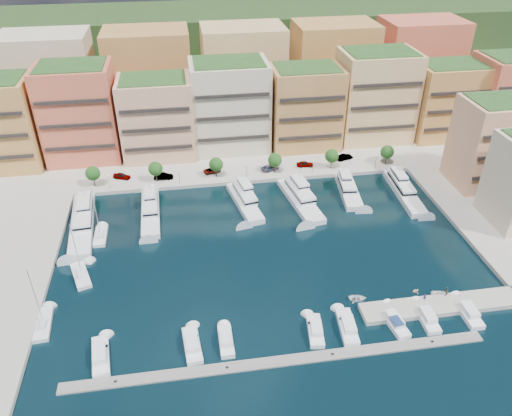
{
  "coord_description": "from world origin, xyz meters",
  "views": [
    {
      "loc": [
        -15.8,
        -85.02,
        66.97
      ],
      "look_at": [
        -1.09,
        8.62,
        6.0
      ],
      "focal_mm": 35.0,
      "sensor_mm": 36.0,
      "label": 1
    }
  ],
  "objects_px": {
    "tree_1": "(155,169)",
    "cruiser_0": "(101,356)",
    "cruiser_5": "(315,331)",
    "car_3": "(270,168)",
    "lamppost_4": "(376,160)",
    "cruiser_6": "(347,327)",
    "cruiser_3": "(226,341)",
    "person_1": "(446,291)",
    "lamppost_3": "(313,164)",
    "sailboat_1": "(81,276)",
    "yacht_1": "(150,210)",
    "car_2": "(212,170)",
    "cruiser_9": "(468,312)",
    "lamppost_1": "(179,174)",
    "sailboat_2": "(101,237)",
    "tender_0": "(358,298)",
    "lamppost_0": "(108,180)",
    "car_5": "(345,157)",
    "person_0": "(425,297)",
    "tree_3": "(275,160)",
    "yacht_6": "(403,189)",
    "car_4": "(305,164)",
    "lamppost_2": "(247,169)",
    "tender_2": "(441,294)",
    "tree_2": "(216,164)",
    "car_1": "(163,176)",
    "car_0": "(122,176)",
    "yacht_0": "(82,220)",
    "tree_5": "(387,152)",
    "yacht_5": "(348,189)",
    "tender_1": "(416,291)",
    "yacht_3": "(244,199)",
    "tree_0": "(93,173)",
    "cruiser_7": "(393,321)",
    "cruiser_8": "(426,317)",
    "yacht_4": "(300,198)",
    "cruiser_2": "(192,345)",
    "tree_4": "(332,156)"
  },
  "relations": [
    {
      "from": "cruiser_9",
      "to": "person_0",
      "type": "relative_size",
      "value": 5.43
    },
    {
      "from": "tree_3",
      "to": "tree_5",
      "type": "height_order",
      "value": "same"
    },
    {
      "from": "tree_0",
      "to": "car_4",
      "type": "relative_size",
      "value": 1.21
    },
    {
      "from": "tender_0",
      "to": "person_0",
      "type": "xyz_separation_m",
      "value": [
        12.09,
        -3.02,
        1.4
      ]
    },
    {
      "from": "tree_1",
      "to": "cruiser_2",
      "type": "relative_size",
      "value": 0.68
    },
    {
      "from": "lamppost_3",
      "to": "cruiser_2",
      "type": "relative_size",
      "value": 0.5
    },
    {
      "from": "lamppost_4",
      "to": "cruiser_6",
      "type": "distance_m",
      "value": 61.51
    },
    {
      "from": "car_3",
      "to": "tree_3",
      "type": "bearing_deg",
      "value": -166.6
    },
    {
      "from": "yacht_1",
      "to": "tender_0",
      "type": "distance_m",
      "value": 54.46
    },
    {
      "from": "tree_4",
      "to": "car_1",
      "type": "distance_m",
      "value": 46.29
    },
    {
      "from": "yacht_6",
      "to": "cruiser_3",
      "type": "bearing_deg",
      "value": -139.39
    },
    {
      "from": "lamppost_3",
      "to": "yacht_5",
      "type": "bearing_deg",
      "value": -54.22
    },
    {
      "from": "tender_0",
      "to": "lamppost_0",
      "type": "bearing_deg",
      "value": 54.81
    },
    {
      "from": "cruiser_3",
      "to": "person_1",
      "type": "bearing_deg",
      "value": 6.1
    },
    {
      "from": "yacht_0",
      "to": "lamppost_1",
      "type": "bearing_deg",
      "value": 31.33
    },
    {
      "from": "cruiser_0",
      "to": "cruiser_9",
      "type": "xyz_separation_m",
      "value": [
        66.37,
        0.0,
        0.0
      ]
    },
    {
      "from": "lamppost_1",
      "to": "yacht_4",
      "type": "relative_size",
      "value": 0.19
    },
    {
      "from": "car_5",
      "to": "tree_2",
      "type": "bearing_deg",
      "value": 78.14
    },
    {
      "from": "car_3",
      "to": "car_5",
      "type": "height_order",
      "value": "car_5"
    },
    {
      "from": "yacht_0",
      "to": "cruiser_2",
      "type": "distance_m",
      "value": 47.97
    },
    {
      "from": "car_1",
      "to": "lamppost_2",
      "type": "bearing_deg",
      "value": -93.2
    },
    {
      "from": "cruiser_6",
      "to": "tender_0",
      "type": "distance_m",
      "value": 8.27
    },
    {
      "from": "tree_1",
      "to": "sailboat_1",
      "type": "relative_size",
      "value": 0.43
    },
    {
      "from": "lamppost_1",
      "to": "lamppost_4",
      "type": "relative_size",
      "value": 1.0
    },
    {
      "from": "lamppost_1",
      "to": "car_1",
      "type": "distance_m",
      "value": 5.69
    },
    {
      "from": "tree_1",
      "to": "lamppost_3",
      "type": "relative_size",
      "value": 1.35
    },
    {
      "from": "cruiser_6",
      "to": "car_5",
      "type": "bearing_deg",
      "value": 73.09
    },
    {
      "from": "cruiser_9",
      "to": "tender_2",
      "type": "height_order",
      "value": "cruiser_9"
    },
    {
      "from": "sailboat_2",
      "to": "tender_0",
      "type": "height_order",
      "value": "sailboat_2"
    },
    {
      "from": "yacht_1",
      "to": "car_4",
      "type": "relative_size",
      "value": 4.49
    },
    {
      "from": "lamppost_4",
      "to": "sailboat_1",
      "type": "xyz_separation_m",
      "value": [
        -75.02,
        -33.66,
        -3.51
      ]
    },
    {
      "from": "tree_3",
      "to": "yacht_6",
      "type": "xyz_separation_m",
      "value": [
        31.16,
        -14.58,
        -3.53
      ]
    },
    {
      "from": "tree_0",
      "to": "tender_1",
      "type": "distance_m",
      "value": 83.85
    },
    {
      "from": "cruiser_7",
      "to": "car_2",
      "type": "distance_m",
      "value": 66.76
    },
    {
      "from": "yacht_0",
      "to": "sailboat_1",
      "type": "height_order",
      "value": "sailboat_1"
    },
    {
      "from": "car_0",
      "to": "cruiser_2",
      "type": "bearing_deg",
      "value": -143.73
    },
    {
      "from": "tree_1",
      "to": "cruiser_6",
      "type": "height_order",
      "value": "tree_1"
    },
    {
      "from": "tree_1",
      "to": "cruiser_0",
      "type": "relative_size",
      "value": 0.64
    },
    {
      "from": "cruiser_7",
      "to": "cruiser_8",
      "type": "xyz_separation_m",
      "value": [
        6.37,
        0.02,
        -0.02
      ]
    },
    {
      "from": "sailboat_2",
      "to": "cruiser_9",
      "type": "bearing_deg",
      "value": -26.9
    },
    {
      "from": "cruiser_5",
      "to": "car_3",
      "type": "xyz_separation_m",
      "value": [
        2.58,
        59.51,
        1.24
      ]
    },
    {
      "from": "car_0",
      "to": "car_3",
      "type": "bearing_deg",
      "value": -70.35
    },
    {
      "from": "tree_2",
      "to": "person_1",
      "type": "xyz_separation_m",
      "value": [
        39.28,
        -53.5,
        -2.78
      ]
    },
    {
      "from": "yacht_1",
      "to": "car_2",
      "type": "bearing_deg",
      "value": 45.32
    },
    {
      "from": "tree_5",
      "to": "car_2",
      "type": "height_order",
      "value": "tree_5"
    },
    {
      "from": "yacht_3",
      "to": "lamppost_4",
      "type": "bearing_deg",
      "value": 15.83
    },
    {
      "from": "tree_0",
      "to": "tender_0",
      "type": "bearing_deg",
      "value": -43.05
    },
    {
      "from": "lamppost_3",
      "to": "cruiser_9",
      "type": "height_order",
      "value": "lamppost_3"
    },
    {
      "from": "lamppost_2",
      "to": "car_3",
      "type": "height_order",
      "value": "lamppost_2"
    },
    {
      "from": "tender_1",
      "to": "car_3",
      "type": "height_order",
      "value": "car_3"
    }
  ]
}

